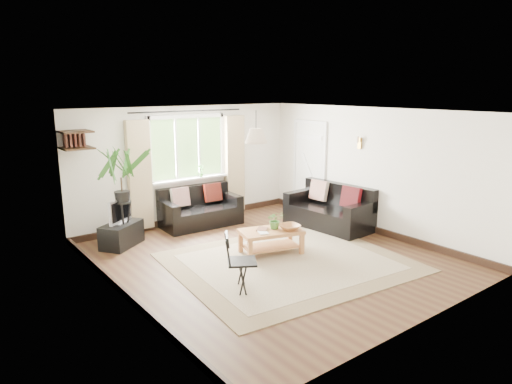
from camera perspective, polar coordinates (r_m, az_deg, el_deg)
floor at (r=7.64m, az=1.84°, el=-8.24°), size 5.50×5.50×0.00m
ceiling at (r=7.13m, az=1.98°, el=10.05°), size 5.50×5.50×0.00m
wall_back at (r=9.54m, az=-8.59°, el=3.39°), size 5.00×0.02×2.40m
wall_front at (r=5.51m, az=20.31°, el=-4.32°), size 5.00×0.02×2.40m
wall_left at (r=6.07m, az=-16.73°, el=-2.49°), size 0.02×5.50×2.40m
wall_right at (r=9.05m, az=14.29°, el=2.62°), size 0.02×5.50×2.40m
rug at (r=7.46m, az=4.10°, el=-8.71°), size 3.86×3.41×0.02m
window at (r=9.46m, az=-8.54°, el=5.45°), size 2.50×0.16×2.16m
door at (r=10.19m, az=6.65°, el=2.91°), size 0.06×0.96×2.06m
corner_shelf at (r=8.37m, az=-21.58°, el=6.09°), size 0.50×0.50×0.34m
pendant_lamp at (r=7.47m, az=0.00°, el=7.50°), size 0.36×0.36×0.54m
wall_sconce at (r=9.11m, az=12.72°, el=6.20°), size 0.12×0.12×0.28m
sofa_back at (r=9.34m, az=-6.92°, el=-1.95°), size 1.62×0.87×0.75m
sofa_right at (r=9.26m, az=9.06°, el=-1.94°), size 1.79×1.00×0.81m
coffee_table at (r=7.76m, az=1.88°, el=-6.25°), size 1.15×0.82×0.42m
table_plant at (r=7.72m, az=2.40°, el=-3.50°), size 0.36×0.34×0.31m
bowl at (r=7.71m, az=4.22°, el=-4.40°), size 0.39×0.39×0.09m
book_a at (r=7.51m, az=0.33°, el=-5.13°), size 0.22×0.25×0.02m
book_b at (r=7.71m, az=0.15°, el=-4.62°), size 0.29×0.29×0.02m
tv_stand at (r=8.47m, az=-16.45°, el=-5.11°), size 0.89×0.81×0.42m
tv at (r=8.35m, az=-16.64°, el=-2.24°), size 0.61×0.51×0.46m
palm_stand at (r=8.29m, az=-16.36°, el=-0.71°), size 0.82×0.82×1.76m
folding_chair at (r=6.33m, az=-1.76°, el=-8.81°), size 0.59×0.59×0.83m
sill_plant at (r=9.58m, az=-6.91°, el=2.67°), size 0.14×0.10×0.27m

